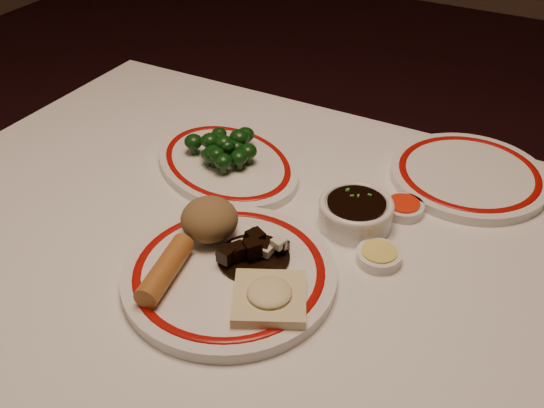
{
  "coord_description": "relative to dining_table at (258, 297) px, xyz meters",
  "views": [
    {
      "loc": [
        0.33,
        -0.57,
        1.32
      ],
      "look_at": [
        -0.0,
        0.05,
        0.8
      ],
      "focal_mm": 40.0,
      "sensor_mm": 36.0,
      "label": 1
    }
  ],
  "objects": [
    {
      "name": "broccoli_pile",
      "position": [
        -0.16,
        0.17,
        0.13
      ],
      "size": [
        0.13,
        0.12,
        0.05
      ],
      "color": "#23471C",
      "rests_on": "broccoli_plate"
    },
    {
      "name": "rice_mound",
      "position": [
        -0.07,
        -0.02,
        0.14
      ],
      "size": [
        0.08,
        0.08,
        0.06
      ],
      "primitive_type": "ellipsoid",
      "color": "olive",
      "rests_on": "main_plate"
    },
    {
      "name": "spring_roll",
      "position": [
        -0.07,
        -0.12,
        0.13
      ],
      "size": [
        0.05,
        0.12,
        0.03
      ],
      "primitive_type": "cylinder",
      "rotation": [
        1.57,
        0.0,
        0.19
      ],
      "color": "#B56C2C",
      "rests_on": "main_plate"
    },
    {
      "name": "soy_bowl",
      "position": [
        0.1,
        0.13,
        0.11
      ],
      "size": [
        0.11,
        0.11,
        0.04
      ],
      "color": "white",
      "rests_on": "dining_table"
    },
    {
      "name": "main_plate",
      "position": [
        -0.0,
        -0.07,
        0.1
      ],
      "size": [
        0.35,
        0.35,
        0.02
      ],
      "color": "white",
      "rests_on": "dining_table"
    },
    {
      "name": "far_plate",
      "position": [
        0.22,
        0.33,
        0.1
      ],
      "size": [
        0.31,
        0.31,
        0.02
      ],
      "color": "white",
      "rests_on": "dining_table"
    },
    {
      "name": "stirfry_heap",
      "position": [
        0.01,
        -0.03,
        0.12
      ],
      "size": [
        0.1,
        0.1,
        0.03
      ],
      "color": "black",
      "rests_on": "main_plate"
    },
    {
      "name": "fried_wonton",
      "position": [
        0.07,
        -0.09,
        0.12
      ],
      "size": [
        0.12,
        0.12,
        0.03
      ],
      "color": "beige",
      "rests_on": "main_plate"
    },
    {
      "name": "mustard_dish",
      "position": [
        0.16,
        0.06,
        0.1
      ],
      "size": [
        0.06,
        0.06,
        0.02
      ],
      "color": "white",
      "rests_on": "dining_table"
    },
    {
      "name": "sweet_sour_dish",
      "position": [
        0.15,
        0.19,
        0.1
      ],
      "size": [
        0.06,
        0.06,
        0.02
      ],
      "color": "white",
      "rests_on": "dining_table"
    },
    {
      "name": "dining_table",
      "position": [
        0.0,
        0.0,
        0.0
      ],
      "size": [
        1.2,
        0.9,
        0.75
      ],
      "color": "white",
      "rests_on": "ground"
    },
    {
      "name": "broccoli_plate",
      "position": [
        -0.15,
        0.17,
        0.1
      ],
      "size": [
        0.36,
        0.34,
        0.02
      ],
      "color": "white",
      "rests_on": "dining_table"
    }
  ]
}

